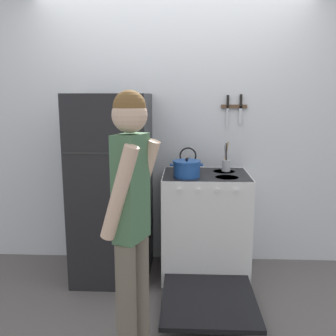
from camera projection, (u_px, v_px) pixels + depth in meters
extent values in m
plane|color=#5B5654|center=(173.00, 257.00, 3.80)|extent=(14.00, 14.00, 0.00)
cube|color=silver|center=(173.00, 132.00, 3.58)|extent=(10.00, 0.06, 2.55)
cube|color=black|center=(113.00, 187.00, 3.32)|extent=(0.66, 0.70, 1.63)
cube|color=#2D2D2D|center=(103.00, 153.00, 2.90)|extent=(0.64, 0.01, 0.01)
cylinder|color=#B2B5BA|center=(129.00, 211.00, 2.97)|extent=(0.02, 0.02, 0.52)
cube|color=white|center=(205.00, 224.00, 3.39)|extent=(0.76, 0.62, 0.94)
cube|color=black|center=(206.00, 175.00, 3.30)|extent=(0.74, 0.61, 0.02)
cube|color=black|center=(207.00, 237.00, 3.11)|extent=(0.66, 0.05, 0.72)
cylinder|color=black|center=(187.00, 177.00, 3.19)|extent=(0.20, 0.20, 0.01)
cylinder|color=black|center=(227.00, 178.00, 3.17)|extent=(0.20, 0.20, 0.01)
cylinder|color=black|center=(187.00, 171.00, 3.43)|extent=(0.20, 0.20, 0.01)
cylinder|color=black|center=(224.00, 172.00, 3.42)|extent=(0.20, 0.20, 0.01)
cylinder|color=silver|center=(180.00, 190.00, 3.01)|extent=(0.04, 0.02, 0.04)
cylinder|color=silver|center=(198.00, 191.00, 3.00)|extent=(0.04, 0.02, 0.04)
cylinder|color=silver|center=(217.00, 191.00, 3.00)|extent=(0.04, 0.02, 0.04)
cylinder|color=silver|center=(236.00, 191.00, 2.99)|extent=(0.04, 0.02, 0.04)
cube|color=black|center=(209.00, 300.00, 2.78)|extent=(0.70, 0.76, 0.04)
cube|color=#99999E|center=(205.00, 232.00, 3.32)|extent=(0.62, 0.34, 0.01)
cylinder|color=#1E4C9E|center=(187.00, 170.00, 3.18)|extent=(0.23, 0.23, 0.12)
cylinder|color=#1E4C9E|center=(187.00, 162.00, 3.16)|extent=(0.24, 0.24, 0.02)
sphere|color=black|center=(187.00, 159.00, 3.16)|extent=(0.03, 0.03, 0.03)
cylinder|color=#1E4C9E|center=(172.00, 165.00, 3.17)|extent=(0.03, 0.02, 0.02)
cylinder|color=#1E4C9E|center=(201.00, 165.00, 3.16)|extent=(0.03, 0.02, 0.02)
cylinder|color=black|center=(188.00, 166.00, 3.42)|extent=(0.20, 0.20, 0.08)
cone|color=black|center=(188.00, 161.00, 3.41)|extent=(0.19, 0.19, 0.02)
sphere|color=black|center=(188.00, 158.00, 3.41)|extent=(0.02, 0.02, 0.02)
cone|color=black|center=(198.00, 166.00, 3.42)|extent=(0.11, 0.03, 0.09)
torus|color=black|center=(188.00, 156.00, 3.40)|extent=(0.16, 0.01, 0.16)
cylinder|color=#B7BABF|center=(226.00, 166.00, 3.41)|extent=(0.08, 0.08, 0.10)
cylinder|color=#9E7547|center=(226.00, 156.00, 3.39)|extent=(0.05, 0.05, 0.25)
cylinder|color=#232326|center=(226.00, 156.00, 3.38)|extent=(0.02, 0.03, 0.24)
cylinder|color=#B2B5BA|center=(225.00, 157.00, 3.40)|extent=(0.04, 0.02, 0.22)
cylinder|color=#6B6051|center=(126.00, 310.00, 2.15)|extent=(0.12, 0.12, 0.81)
cylinder|color=#6B6051|center=(140.00, 297.00, 2.29)|extent=(0.12, 0.12, 0.81)
cube|color=#47704C|center=(131.00, 188.00, 2.09)|extent=(0.20, 0.26, 0.61)
cylinder|color=beige|center=(119.00, 193.00, 1.98)|extent=(0.26, 0.16, 0.54)
cylinder|color=beige|center=(142.00, 183.00, 2.20)|extent=(0.26, 0.16, 0.54)
sphere|color=beige|center=(130.00, 115.00, 2.01)|extent=(0.19, 0.19, 0.19)
sphere|color=brown|center=(129.00, 107.00, 2.00)|extent=(0.18, 0.18, 0.18)
cube|color=brown|center=(234.00, 106.00, 3.47)|extent=(0.24, 0.02, 0.03)
cube|color=silver|center=(227.00, 117.00, 3.48)|extent=(0.02, 0.00, 0.20)
cube|color=black|center=(228.00, 101.00, 3.45)|extent=(0.02, 0.02, 0.10)
cube|color=silver|center=(240.00, 115.00, 3.48)|extent=(0.03, 0.00, 0.16)
cube|color=black|center=(241.00, 100.00, 3.45)|extent=(0.02, 0.02, 0.11)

